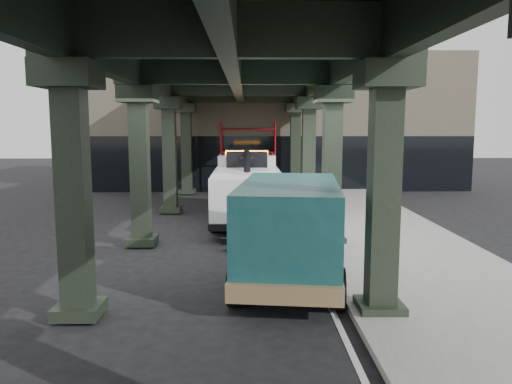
{
  "coord_description": "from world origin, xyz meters",
  "views": [
    {
      "loc": [
        -0.05,
        -13.57,
        3.81
      ],
      "look_at": [
        0.22,
        2.18,
        1.7
      ],
      "focal_mm": 35.0,
      "sensor_mm": 36.0,
      "label": 1
    }
  ],
  "objects": [
    {
      "name": "towed_van",
      "position": [
        0.99,
        -1.59,
        1.33
      ],
      "size": [
        3.05,
        6.33,
        2.47
      ],
      "rotation": [
        0.0,
        0.0,
        -0.12
      ],
      "color": "#134446",
      "rests_on": "ground"
    },
    {
      "name": "scaffolding",
      "position": [
        0.0,
        14.64,
        2.11
      ],
      "size": [
        3.08,
        0.88,
        4.0
      ],
      "color": "#B40E1B",
      "rests_on": "ground"
    },
    {
      "name": "sidewalk",
      "position": [
        4.5,
        2.0,
        0.07
      ],
      "size": [
        5.0,
        40.0,
        0.15
      ],
      "primitive_type": "cube",
      "color": "gray",
      "rests_on": "ground"
    },
    {
      "name": "tow_truck",
      "position": [
        -0.07,
        6.42,
        1.4
      ],
      "size": [
        2.7,
        8.77,
        2.86
      ],
      "rotation": [
        0.0,
        0.0,
        0.0
      ],
      "color": "black",
      "rests_on": "ground"
    },
    {
      "name": "viaduct",
      "position": [
        -0.4,
        2.0,
        5.46
      ],
      "size": [
        7.4,
        32.0,
        6.4
      ],
      "color": "black",
      "rests_on": "ground"
    },
    {
      "name": "building",
      "position": [
        2.0,
        20.0,
        4.0
      ],
      "size": [
        22.0,
        10.0,
        8.0
      ],
      "primitive_type": "cube",
      "color": "#C6B793",
      "rests_on": "ground"
    },
    {
      "name": "lane_stripe",
      "position": [
        1.7,
        2.0,
        0.01
      ],
      "size": [
        0.12,
        38.0,
        0.01
      ],
      "primitive_type": "cube",
      "color": "silver",
      "rests_on": "ground"
    },
    {
      "name": "ground",
      "position": [
        0.0,
        0.0,
        0.0
      ],
      "size": [
        90.0,
        90.0,
        0.0
      ],
      "primitive_type": "plane",
      "color": "black",
      "rests_on": "ground"
    }
  ]
}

